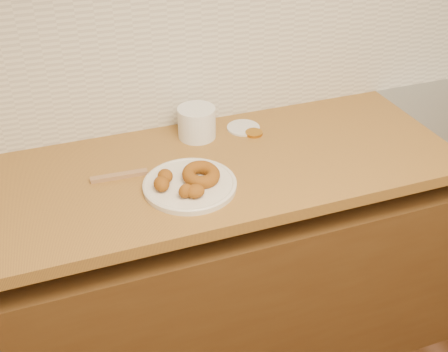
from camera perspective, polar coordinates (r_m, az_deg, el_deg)
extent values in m
cube|color=#4E3216|center=(2.07, 6.64, -9.15)|extent=(3.60, 0.60, 0.77)
cube|color=olive|center=(1.61, -13.47, -1.58)|extent=(2.30, 0.62, 0.04)
cube|color=beige|center=(1.88, 4.30, 15.49)|extent=(3.60, 0.02, 0.60)
cylinder|color=silver|center=(1.55, -3.73, -0.98)|extent=(0.28, 0.28, 0.02)
torus|color=brown|center=(1.54, -2.54, 0.16)|extent=(0.16, 0.16, 0.05)
ellipsoid|color=brown|center=(1.55, -6.42, 0.00)|extent=(0.05, 0.06, 0.04)
ellipsoid|color=brown|center=(1.51, -6.82, -0.86)|extent=(0.05, 0.06, 0.04)
ellipsoid|color=brown|center=(1.48, -4.19, -1.63)|extent=(0.05, 0.05, 0.04)
ellipsoid|color=brown|center=(1.48, -3.16, -1.64)|extent=(0.06, 0.05, 0.04)
cylinder|color=silver|center=(1.78, -2.99, 5.83)|extent=(0.16, 0.16, 0.11)
cylinder|color=silver|center=(1.85, 2.12, 5.27)|extent=(0.14, 0.14, 0.01)
cylinder|color=#BA7C23|center=(1.82, 3.28, 4.69)|extent=(0.07, 0.07, 0.01)
cube|color=#926A46|center=(1.62, -11.34, 0.01)|extent=(0.17, 0.03, 0.01)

